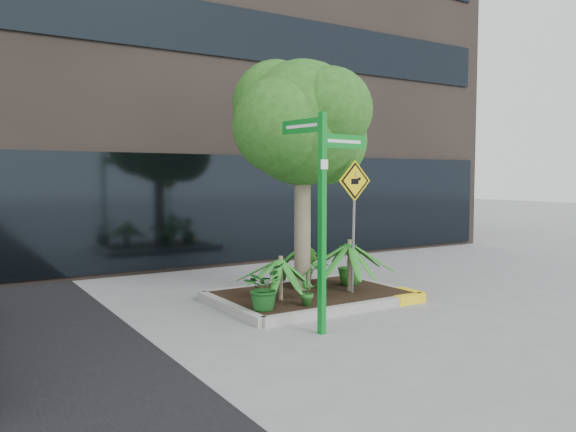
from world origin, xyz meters
TOP-DOWN VIEW (x-y plane):
  - ground at (0.00, 0.00)m, footprint 80.00×80.00m
  - planter at (0.23, 0.27)m, footprint 3.35×2.36m
  - tree at (0.22, 0.63)m, footprint 2.85×2.53m
  - palm_front at (0.84, 0.04)m, footprint 1.03×1.03m
  - palm_left at (-0.56, 0.07)m, footprint 0.82×0.82m
  - palm_back at (0.45, 1.09)m, footprint 0.80×0.80m
  - shrub_a at (-1.15, -0.38)m, footprint 0.89×0.89m
  - shrub_b at (1.18, 0.46)m, footprint 0.64×0.64m
  - shrub_c at (-0.44, -0.51)m, footprint 0.50×0.50m
  - shrub_d at (0.36, 0.69)m, footprint 0.56×0.56m
  - street_sign_post at (-0.80, -1.43)m, footprint 0.96×0.89m
  - cattle_sign at (0.80, -0.14)m, footprint 0.71×0.11m

SIDE VIEW (x-z plane):
  - ground at x=0.00m, z-range 0.00..0.00m
  - planter at x=0.23m, z-range 0.03..0.18m
  - shrub_c at x=-0.44m, z-range 0.15..0.82m
  - shrub_a at x=-1.15m, z-range 0.15..0.85m
  - shrub_d at x=0.36m, z-range 0.15..0.90m
  - shrub_b at x=1.18m, z-range 0.15..0.95m
  - palm_back at x=0.45m, z-range 0.37..1.25m
  - palm_left at x=-0.56m, z-range 0.37..1.28m
  - palm_front at x=0.84m, z-range 0.43..1.58m
  - cattle_sign at x=0.80m, z-range 0.56..2.87m
  - street_sign_post at x=-0.80m, z-range 0.36..3.41m
  - tree at x=0.22m, z-range 0.98..5.25m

